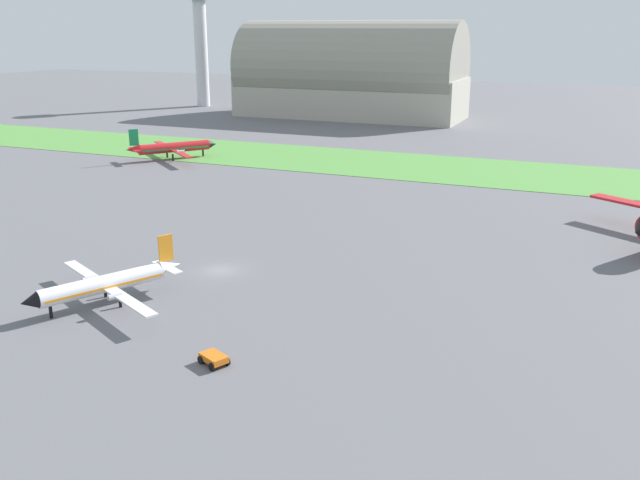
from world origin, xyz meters
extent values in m
plane|color=slate|center=(0.00, 0.00, 0.00)|extent=(600.00, 600.00, 0.00)
cube|color=#549342|center=(0.00, 69.60, 0.04)|extent=(360.00, 28.00, 0.08)
cylinder|color=red|center=(-45.44, 57.64, 2.53)|extent=(11.10, 13.17, 2.11)
cone|color=black|center=(-40.19, 64.22, 2.53)|extent=(2.93, 2.93, 2.06)
cone|color=red|center=(-50.95, 50.73, 2.79)|extent=(3.32, 3.49, 1.90)
cube|color=#198C4C|center=(-45.44, 57.64, 2.37)|extent=(10.61, 12.53, 0.29)
cube|color=red|center=(-50.23, 60.92, 2.16)|extent=(9.97, 8.37, 0.21)
cube|color=red|center=(-41.17, 53.70, 2.16)|extent=(9.97, 8.37, 0.21)
cylinder|color=#B7BABF|center=(-48.23, 60.08, 2.16)|extent=(1.58, 1.74, 0.67)
cylinder|color=#B7BABF|center=(-42.44, 55.46, 2.16)|extent=(1.58, 1.74, 0.67)
cube|color=#198C4C|center=(-50.69, 51.05, 5.26)|extent=(1.38, 1.64, 3.37)
cube|color=red|center=(-51.84, 51.97, 2.74)|extent=(3.09, 2.83, 0.17)
cube|color=red|center=(-49.54, 50.14, 2.74)|extent=(3.09, 2.83, 0.17)
cylinder|color=black|center=(-41.50, 62.58, 0.74)|extent=(0.38, 0.38, 1.47)
cylinder|color=black|center=(-47.72, 58.12, 0.74)|extent=(0.38, 0.38, 1.47)
cylinder|color=black|center=(-44.46, 55.52, 0.74)|extent=(0.38, 0.38, 1.47)
cylinder|color=white|center=(-5.65, -13.44, 2.18)|extent=(7.52, 12.46, 1.81)
cone|color=black|center=(-8.92, -19.91, 2.18)|extent=(2.40, 2.42, 1.78)
cone|color=white|center=(-2.20, -6.65, 2.40)|extent=(2.60, 3.00, 1.63)
cube|color=orange|center=(-5.65, -13.44, 2.04)|extent=(7.22, 11.83, 0.25)
cube|color=white|center=(-1.03, -15.37, 1.86)|extent=(9.47, 5.64, 0.18)
cube|color=white|center=(-9.93, -10.86, 1.86)|extent=(9.47, 5.64, 0.18)
cylinder|color=#B7BABF|center=(-2.87, -15.01, 1.86)|extent=(1.17, 1.56, 0.58)
cylinder|color=#B7BABF|center=(-8.56, -12.13, 1.86)|extent=(1.17, 1.56, 0.58)
cube|color=orange|center=(-2.37, -6.97, 4.53)|extent=(0.93, 1.55, 2.90)
cube|color=white|center=(-1.23, -7.55, 2.36)|extent=(2.76, 2.12, 0.15)
cube|color=white|center=(-3.50, -6.40, 2.36)|extent=(2.76, 2.12, 0.15)
cylinder|color=black|center=(-8.10, -18.29, 0.63)|extent=(0.33, 0.33, 1.27)
cylinder|color=black|center=(-3.63, -13.44, 0.63)|extent=(0.33, 0.33, 1.27)
cylinder|color=black|center=(-6.84, -11.82, 0.63)|extent=(0.33, 0.33, 1.27)
cube|color=orange|center=(11.61, -20.51, 0.62)|extent=(2.81, 2.38, 0.55)
cylinder|color=black|center=(12.68, -20.19, 0.35)|extent=(0.74, 0.52, 0.70)
cylinder|color=black|center=(12.05, -21.55, 0.35)|extent=(0.74, 0.52, 0.70)
cylinder|color=black|center=(11.16, -19.48, 0.35)|extent=(0.74, 0.52, 0.70)
cylinder|color=black|center=(10.53, -20.83, 0.35)|extent=(0.74, 0.52, 0.70)
cube|color=#B2AD9E|center=(-36.37, 139.68, 6.18)|extent=(69.41, 25.55, 12.35)
cylinder|color=gray|center=(-36.37, 139.68, 14.91)|extent=(68.02, 28.10, 28.10)
cylinder|color=silver|center=(-94.91, 148.35, 17.89)|extent=(4.40, 4.40, 35.78)
camera|label=1|loc=(40.31, -65.53, 27.24)|focal=38.95mm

